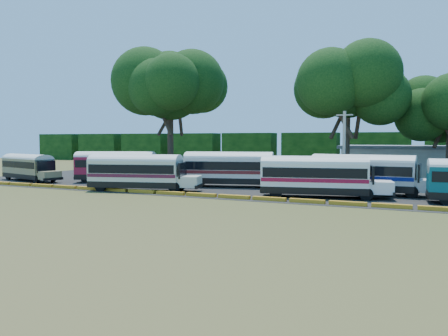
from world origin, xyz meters
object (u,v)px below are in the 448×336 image
at_px(bus_red, 118,165).
at_px(bus_cream_west, 138,170).
at_px(bus_white_red, 317,174).
at_px(bus_beige, 29,166).
at_px(tree_west, 170,86).

height_order(bus_red, bus_cream_west, bus_red).
relative_size(bus_cream_west, bus_white_red, 0.99).
relative_size(bus_beige, bus_red, 0.90).
bearing_deg(bus_red, bus_beige, 172.95).
height_order(bus_cream_west, tree_west, tree_west).
bearing_deg(bus_white_red, bus_red, 159.93).
height_order(bus_beige, bus_red, bus_red).
xyz_separation_m(bus_red, bus_white_red, (23.01, -3.64, -0.03)).
bearing_deg(bus_white_red, bus_cream_west, 176.55).
bearing_deg(bus_beige, tree_west, 64.36).
distance_m(bus_cream_west, bus_white_red, 16.37).
height_order(bus_cream_west, bus_white_red, bus_white_red).
relative_size(bus_beige, tree_west, 0.60).
relative_size(bus_white_red, tree_west, 0.66).
bearing_deg(bus_white_red, tree_west, 136.82).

